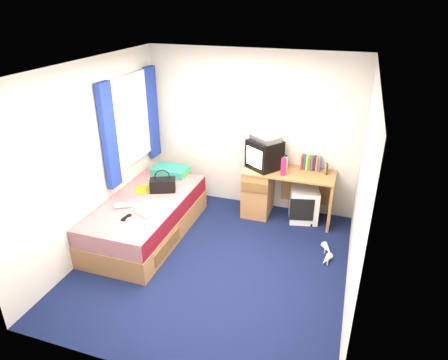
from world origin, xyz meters
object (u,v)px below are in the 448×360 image
(bed, at_px, (147,217))
(white_heels, at_px, (327,254))
(storage_cube, at_px, (304,204))
(aerosol_can, at_px, (286,163))
(colour_swatch_fan, at_px, (128,220))
(handbag, at_px, (163,185))
(water_bottle, at_px, (123,205))
(crt_tv, at_px, (264,154))
(vcr, at_px, (265,138))
(towel, at_px, (150,210))
(remote_control, at_px, (126,217))
(desk, at_px, (270,190))
(pillow, at_px, (171,171))
(magazine, at_px, (143,189))
(picture_frame, at_px, (327,169))
(pink_water_bottle, at_px, (283,167))

(bed, distance_m, white_heels, 2.46)
(storage_cube, height_order, aerosol_can, aerosol_can)
(storage_cube, xyz_separation_m, colour_swatch_fan, (-1.93, -1.65, 0.30))
(handbag, xyz_separation_m, water_bottle, (-0.27, -0.61, -0.06))
(crt_tv, bearing_deg, vcr, 90.00)
(aerosol_can, xyz_separation_m, towel, (-1.44, -1.45, -0.26))
(bed, xyz_separation_m, remote_control, (0.01, -0.50, 0.28))
(handbag, height_order, white_heels, handbag)
(desk, distance_m, vcr, 0.81)
(desk, bearing_deg, white_heels, -41.91)
(pillow, relative_size, handbag, 1.32)
(towel, xyz_separation_m, magazine, (-0.42, 0.55, -0.04))
(storage_cube, height_order, picture_frame, picture_frame)
(vcr, distance_m, magazine, 1.89)
(crt_tv, bearing_deg, storage_cube, 34.27)
(pink_water_bottle, xyz_separation_m, handbag, (-1.58, -0.61, -0.24))
(desk, xyz_separation_m, water_bottle, (-1.65, -1.38, 0.17))
(handbag, relative_size, white_heels, 0.84)
(vcr, height_order, white_heels, vcr)
(bed, relative_size, storage_cube, 3.99)
(handbag, bearing_deg, water_bottle, -136.96)
(picture_frame, xyz_separation_m, towel, (-2.03, -1.48, -0.23))
(vcr, distance_m, colour_swatch_fan, 2.21)
(picture_frame, relative_size, colour_swatch_fan, 0.64)
(pink_water_bottle, bearing_deg, towel, -139.65)
(towel, relative_size, white_heels, 0.61)
(vcr, bearing_deg, towel, -92.89)
(pillow, relative_size, remote_control, 3.31)
(desk, xyz_separation_m, crt_tv, (-0.11, 0.00, 0.55))
(remote_control, bearing_deg, crt_tv, 55.25)
(crt_tv, height_order, magazine, crt_tv)
(vcr, height_order, pink_water_bottle, vcr)
(storage_cube, xyz_separation_m, towel, (-1.76, -1.38, 0.34))
(magazine, xyz_separation_m, colour_swatch_fan, (0.25, -0.82, -0.00))
(crt_tv, xyz_separation_m, white_heels, (1.06, -0.86, -0.92))
(pillow, xyz_separation_m, colour_swatch_fan, (0.10, -1.43, -0.05))
(aerosol_can, bearing_deg, storage_cube, -12.16)
(picture_frame, bearing_deg, storage_cube, -168.26)
(water_bottle, bearing_deg, white_heels, 11.43)
(storage_cube, bearing_deg, towel, -154.51)
(bed, bearing_deg, magazine, 124.31)
(magazine, height_order, colour_swatch_fan, magazine)
(bed, xyz_separation_m, pillow, (-0.04, 0.88, 0.33))
(crt_tv, bearing_deg, aerosol_can, 46.21)
(pink_water_bottle, xyz_separation_m, aerosol_can, (-0.01, 0.22, -0.02))
(towel, distance_m, remote_control, 0.31)
(vcr, xyz_separation_m, white_heels, (1.06, -0.86, -1.17))
(crt_tv, height_order, picture_frame, crt_tv)
(crt_tv, bearing_deg, water_bottle, -103.12)
(storage_cube, bearing_deg, vcr, 166.36)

